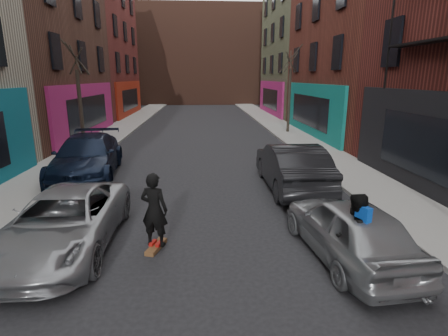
{
  "coord_description": "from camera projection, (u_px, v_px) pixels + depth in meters",
  "views": [
    {
      "loc": [
        0.01,
        -0.63,
        3.92
      ],
      "look_at": [
        0.59,
        8.24,
        1.6
      ],
      "focal_mm": 28.0,
      "sensor_mm": 36.0,
      "label": 1
    }
  ],
  "objects": [
    {
      "name": "tree_left_far",
      "position": [
        79.0,
        88.0,
        17.73
      ],
      "size": [
        2.0,
        2.0,
        6.5
      ],
      "primitive_type": null,
      "color": "black",
      "rests_on": "sidewalk_left"
    },
    {
      "name": "parked_right_far",
      "position": [
        348.0,
        228.0,
        7.66
      ],
      "size": [
        2.06,
        4.25,
        1.4
      ],
      "primitive_type": "imported",
      "rotation": [
        0.0,
        0.0,
        3.24
      ],
      "color": "gray",
      "rests_on": "ground"
    },
    {
      "name": "building_far",
      "position": [
        200.0,
        57.0,
        53.9
      ],
      "size": [
        40.0,
        10.0,
        14.0
      ],
      "primitive_type": "cube",
      "color": "#47281E",
      "rests_on": "ground"
    },
    {
      "name": "pedestrian",
      "position": [
        354.0,
        235.0,
        6.93
      ],
      "size": [
        1.03,
        0.93,
        1.74
      ],
      "rotation": [
        0.0,
        0.0,
        3.53
      ],
      "color": "black",
      "rests_on": "ground"
    },
    {
      "name": "skateboard",
      "position": [
        156.0,
        247.0,
        8.21
      ],
      "size": [
        0.45,
        0.83,
        0.1
      ],
      "primitive_type": "cube",
      "rotation": [
        0.0,
        0.0,
        -0.3
      ],
      "color": "brown",
      "rests_on": "ground"
    },
    {
      "name": "parked_left_far",
      "position": [
        65.0,
        221.0,
        8.1
      ],
      "size": [
        2.27,
        4.87,
        1.35
      ],
      "primitive_type": "imported",
      "rotation": [
        0.0,
        0.0,
        0.01
      ],
      "color": "gray",
      "rests_on": "ground"
    },
    {
      "name": "skateboarder",
      "position": [
        154.0,
        210.0,
        7.98
      ],
      "size": [
        0.74,
        0.59,
        1.75
      ],
      "primitive_type": "imported",
      "rotation": [
        0.0,
        0.0,
        2.84
      ],
      "color": "black",
      "rests_on": "skateboard"
    },
    {
      "name": "sidewalk_right",
      "position": [
        272.0,
        122.0,
        30.93
      ],
      "size": [
        2.5,
        84.0,
        0.13
      ],
      "primitive_type": "cube",
      "color": "gray",
      "rests_on": "ground"
    },
    {
      "name": "parked_right_end",
      "position": [
        291.0,
        166.0,
        12.48
      ],
      "size": [
        1.78,
        5.06,
        1.67
      ],
      "primitive_type": "imported",
      "rotation": [
        0.0,
        0.0,
        3.14
      ],
      "color": "black",
      "rests_on": "ground"
    },
    {
      "name": "tree_right_far",
      "position": [
        290.0,
        83.0,
        24.26
      ],
      "size": [
        2.0,
        2.0,
        6.8
      ],
      "primitive_type": null,
      "color": "black",
      "rests_on": "sidewalk_right"
    },
    {
      "name": "sidewalk_left",
      "position": [
        129.0,
        123.0,
        30.15
      ],
      "size": [
        2.5,
        84.0,
        0.13
      ],
      "primitive_type": "cube",
      "color": "gray",
      "rests_on": "ground"
    },
    {
      "name": "parked_left_end",
      "position": [
        87.0,
        157.0,
        14.01
      ],
      "size": [
        2.91,
        5.9,
        1.65
      ],
      "primitive_type": "imported",
      "rotation": [
        0.0,
        0.0,
        0.11
      ],
      "color": "black",
      "rests_on": "ground"
    }
  ]
}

